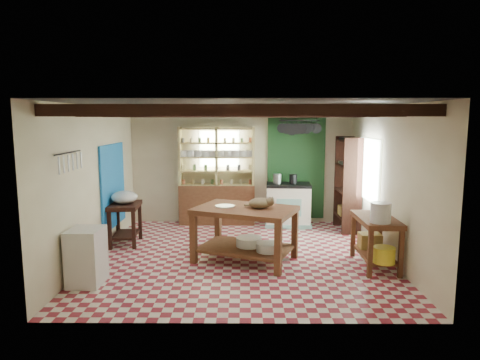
{
  "coord_description": "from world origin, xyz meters",
  "views": [
    {
      "loc": [
        0.04,
        -7.22,
        2.38
      ],
      "look_at": [
        -0.01,
        0.3,
        1.3
      ],
      "focal_mm": 32.0,
      "sensor_mm": 36.0,
      "label": 1
    }
  ],
  "objects_px": {
    "work_table": "(245,234)",
    "cat": "(260,203)",
    "stove": "(288,205)",
    "white_cabinet": "(86,256)",
    "prep_table": "(125,224)"
  },
  "relations": [
    {
      "from": "stove",
      "to": "white_cabinet",
      "type": "bearing_deg",
      "value": -129.79
    },
    {
      "from": "work_table",
      "to": "white_cabinet",
      "type": "distance_m",
      "value": 2.53
    },
    {
      "from": "white_cabinet",
      "to": "cat",
      "type": "xyz_separation_m",
      "value": [
        2.55,
        1.01,
        0.59
      ]
    },
    {
      "from": "stove",
      "to": "work_table",
      "type": "bearing_deg",
      "value": -108.47
    },
    {
      "from": "stove",
      "to": "cat",
      "type": "relative_size",
      "value": 2.51
    },
    {
      "from": "work_table",
      "to": "cat",
      "type": "bearing_deg",
      "value": 11.31
    },
    {
      "from": "work_table",
      "to": "white_cabinet",
      "type": "bearing_deg",
      "value": -132.77
    },
    {
      "from": "prep_table",
      "to": "white_cabinet",
      "type": "relative_size",
      "value": 0.97
    },
    {
      "from": "cat",
      "to": "stove",
      "type": "bearing_deg",
      "value": 85.97
    },
    {
      "from": "white_cabinet",
      "to": "prep_table",
      "type": "bearing_deg",
      "value": 90.75
    },
    {
      "from": "work_table",
      "to": "cat",
      "type": "relative_size",
      "value": 4.14
    },
    {
      "from": "work_table",
      "to": "prep_table",
      "type": "relative_size",
      "value": 2.03
    },
    {
      "from": "cat",
      "to": "white_cabinet",
      "type": "bearing_deg",
      "value": -145.9
    },
    {
      "from": "stove",
      "to": "white_cabinet",
      "type": "height_order",
      "value": "stove"
    },
    {
      "from": "white_cabinet",
      "to": "cat",
      "type": "distance_m",
      "value": 2.8
    },
    {
      "from": "work_table",
      "to": "white_cabinet",
      "type": "height_order",
      "value": "work_table"
    },
    {
      "from": "stove",
      "to": "prep_table",
      "type": "height_order",
      "value": "stove"
    },
    {
      "from": "cat",
      "to": "work_table",
      "type": "bearing_deg",
      "value": -178.69
    },
    {
      "from": "prep_table",
      "to": "white_cabinet",
      "type": "distance_m",
      "value": 1.99
    },
    {
      "from": "work_table",
      "to": "white_cabinet",
      "type": "xyz_separation_m",
      "value": [
        -2.3,
        -1.06,
        -0.05
      ]
    },
    {
      "from": "white_cabinet",
      "to": "work_table",
      "type": "bearing_deg",
      "value": 26.02
    },
    {
      "from": "white_cabinet",
      "to": "cat",
      "type": "relative_size",
      "value": 2.11
    }
  ]
}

